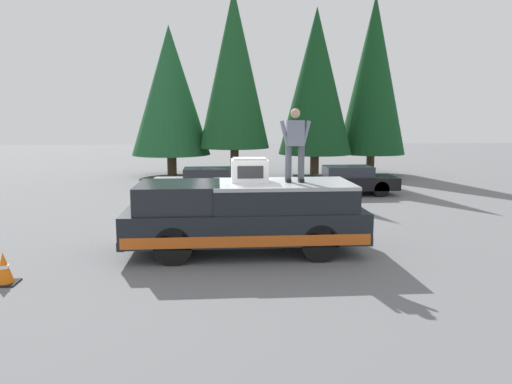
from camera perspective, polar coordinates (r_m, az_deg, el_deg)
The scene contains 11 objects.
ground_plane at distance 11.99m, azimuth -3.63°, elevation -6.51°, with size 90.00×90.00×0.00m, color slate.
pickup_truck at distance 11.43m, azimuth -1.27°, elevation -2.76°, with size 2.01×5.54×1.65m.
compressor_unit at distance 11.41m, azimuth -0.76°, elevation 2.58°, with size 0.65×0.84×0.56m.
person_on_truck_bed at distance 11.35m, azimuth 4.56°, elevation 5.68°, with size 0.29×0.72×1.69m.
parked_car_black at distance 20.32m, azimuth 10.39°, elevation 1.35°, with size 1.64×4.10×1.16m.
parked_car_silver at distance 19.35m, azimuth -5.80°, elevation 1.08°, with size 1.64×4.10×1.16m.
traffic_cone at distance 10.57m, azimuth -27.26°, elevation -7.99°, with size 0.47×0.47×0.62m.
conifer_far_left at distance 27.70m, azimuth 13.50°, elevation 13.03°, with size 3.60×3.60×9.53m.
conifer_left at distance 25.87m, azimuth 6.99°, elevation 12.60°, with size 3.79×3.79×8.61m.
conifer_center_left at distance 25.72m, azimuth -2.58°, elevation 14.08°, with size 3.61×3.61×9.56m.
conifer_center_right at distance 26.69m, azimuth -9.97°, elevation 11.49°, with size 4.15×4.15×7.84m.
Camera 1 is at (-11.57, 0.15, 3.16)m, focal length 34.40 mm.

